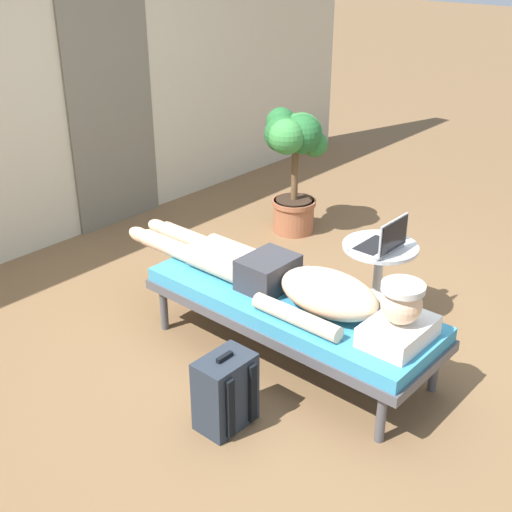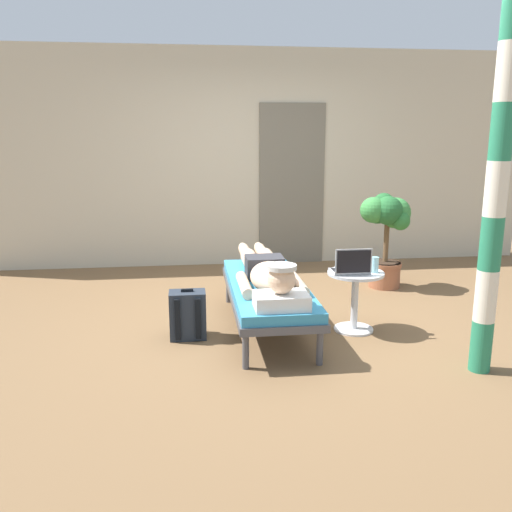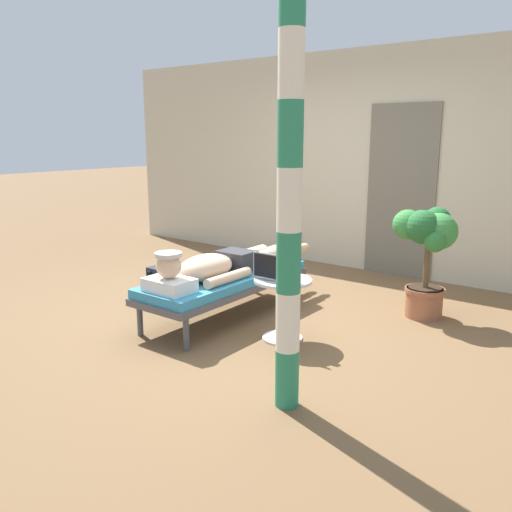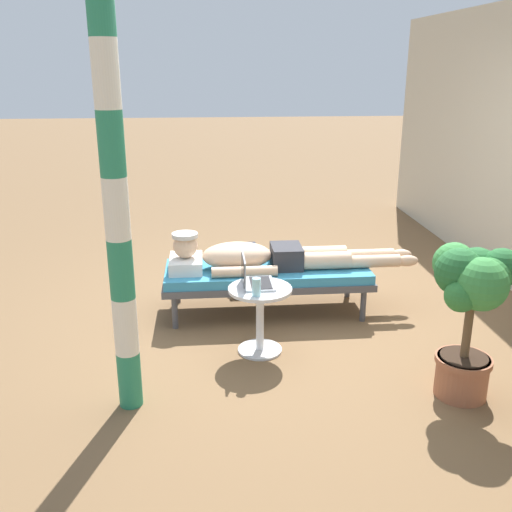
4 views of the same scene
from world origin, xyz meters
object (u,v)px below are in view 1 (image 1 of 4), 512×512
Objects in this scene: backpack at (225,392)px; potted_plant at (294,150)px; drink_glass at (399,230)px; person_reclining at (295,283)px; laptop at (383,242)px; side_table at (379,269)px; lounge_chair at (290,307)px.

backpack is 2.56m from potted_plant.
potted_plant is at bearing 66.19° from drink_glass.
person_reclining is at bearing 7.66° from backpack.
backpack is at bearing 177.50° from laptop.
laptop is at bearing -12.57° from person_reclining.
side_table is at bearing 164.96° from drink_glass.
laptop is at bearing -177.01° from drink_glass.
potted_plant is at bearing 37.82° from lounge_chair.
side_table is 1.23× the size of backpack.
side_table is at bearing -0.34° from backpack.
potted_plant is (2.16, 1.27, 0.52)m from backpack.
backpack is at bearing 179.66° from side_table.
laptop reaches higher than backpack.
potted_plant reaches higher than side_table.
side_table is 0.28m from drink_glass.
side_table is 3.90× the size of drink_glass.
person_reclining is at bearing -90.00° from lounge_chair.
person_reclining reaches higher than drink_glass.
potted_plant is (0.73, 1.28, 0.36)m from side_table.
drink_glass is 1.45m from potted_plant.
laptop is at bearing -120.77° from potted_plant.
drink_glass reaches higher than backpack.
backpack reaches higher than lounge_chair.
person_reclining is (0.00, -0.03, 0.17)m from lounge_chair.
laptop is 1.42m from backpack.
drink_glass is (0.15, -0.04, 0.23)m from side_table.
potted_plant is at bearing 38.61° from person_reclining.
drink_glass is at bearing 2.99° from laptop.
lounge_chair is 0.75m from side_table.
side_table is 1.51m from potted_plant.
side_table is 1.44m from backpack.
lounge_chair is at bearing 169.77° from side_table.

